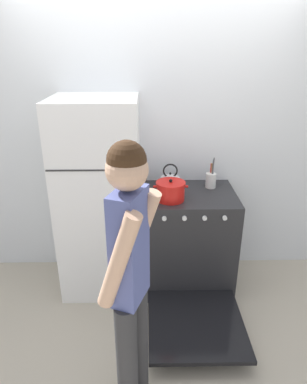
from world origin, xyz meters
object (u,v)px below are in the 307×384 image
(dutch_oven_pot, at_px, (171,191))
(tea_kettle, at_px, (170,181))
(stove_range, at_px, (188,242))
(person, at_px, (130,276))
(refrigerator, at_px, (100,199))
(utensil_jar, at_px, (211,180))

(dutch_oven_pot, height_order, tea_kettle, tea_kettle)
(stove_range, xyz_separation_m, tea_kettle, (-0.17, 0.17, 0.53))
(dutch_oven_pot, height_order, person, person)
(tea_kettle, bearing_deg, refrigerator, -168.79)
(stove_range, bearing_deg, dutch_oven_pot, -153.87)
(person, bearing_deg, refrigerator, 35.46)
(dutch_oven_pot, xyz_separation_m, person, (-0.28, -1.10, -0.02))
(refrigerator, xyz_separation_m, tea_kettle, (0.62, 0.12, 0.12))
(tea_kettle, bearing_deg, stove_range, -45.13)
(refrigerator, relative_size, utensil_jar, 6.22)
(utensil_jar, bearing_deg, stove_range, -139.19)
(refrigerator, height_order, dutch_oven_pot, refrigerator)
(tea_kettle, relative_size, person, 0.13)
(dutch_oven_pot, relative_size, person, 0.17)
(person, bearing_deg, tea_kettle, 8.30)
(refrigerator, distance_m, stove_range, 0.89)
(refrigerator, distance_m, person, 1.28)
(dutch_oven_pot, bearing_deg, utensil_jar, 34.50)
(dutch_oven_pot, relative_size, tea_kettle, 1.25)
(stove_range, distance_m, tea_kettle, 0.58)
(stove_range, xyz_separation_m, person, (-0.46, -1.19, 0.52))
(stove_range, height_order, dutch_oven_pot, dutch_oven_pot)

